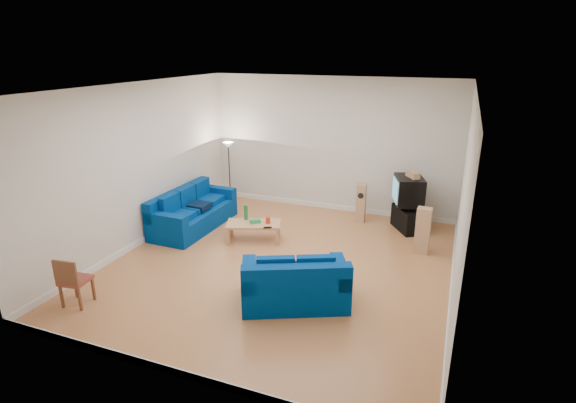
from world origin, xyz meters
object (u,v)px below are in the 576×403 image
(coffee_table, at_px, (254,225))
(sofa_three_seat, at_px, (192,214))
(sofa_loveseat, at_px, (295,286))
(tv_stand, at_px, (408,219))
(television, at_px, (408,190))

(coffee_table, bearing_deg, sofa_three_seat, 173.40)
(sofa_three_seat, height_order, sofa_loveseat, sofa_three_seat)
(tv_stand, bearing_deg, coffee_table, -91.07)
(sofa_three_seat, distance_m, coffee_table, 1.62)
(tv_stand, height_order, television, television)
(coffee_table, bearing_deg, tv_stand, 31.37)
(sofa_loveseat, bearing_deg, television, 47.62)
(sofa_loveseat, distance_m, coffee_table, 2.56)
(sofa_loveseat, relative_size, tv_stand, 2.27)
(sofa_loveseat, xyz_separation_m, tv_stand, (1.27, 3.74, -0.06))
(sofa_three_seat, relative_size, tv_stand, 2.71)
(sofa_three_seat, xyz_separation_m, sofa_loveseat, (3.24, -2.15, -0.01))
(sofa_loveseat, distance_m, tv_stand, 3.95)
(sofa_loveseat, xyz_separation_m, coffee_table, (-1.64, 1.97, 0.04))
(sofa_loveseat, bearing_deg, coffee_table, 105.10)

